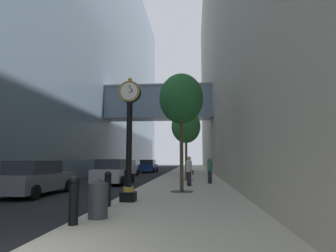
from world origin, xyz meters
The scene contains 17 objects.
ground_plane centered at (0.00, 27.00, 0.00)m, with size 110.00×110.00×0.00m, color black.
sidewalk_right centered at (2.61, 30.00, 0.07)m, with size 5.23×80.00×0.14m, color #ADA593.
building_block_left centered at (-11.49, 29.99, 16.96)m, with size 21.59×80.00×34.04m.
building_block_right centered at (9.73, 30.00, 17.32)m, with size 9.00×80.00×34.64m.
street_clock centered at (0.67, 6.49, 2.74)m, with size 0.84×0.55×4.74m.
bollard_nearest centered at (0.24, 2.53, 0.75)m, with size 0.24×0.24×1.16m.
bollard_second centered at (0.24, 5.29, 0.75)m, with size 0.24×0.24×1.16m.
bollard_third centered at (0.24, 8.06, 0.75)m, with size 0.24×0.24×1.16m.
street_tree_near centered at (2.53, 9.85, 4.68)m, with size 2.18×2.18×5.83m.
street_tree_mid_near centered at (2.53, 18.04, 4.21)m, with size 2.25×2.25×5.39m.
trash_bin centered at (0.57, 3.35, 0.68)m, with size 0.53×0.53×1.05m.
pedestrian_walking centered at (2.83, 13.02, 1.06)m, with size 0.47×0.37×1.73m.
pedestrian_by_clock centered at (4.14, 14.81, 1.04)m, with size 0.45×0.45×1.69m.
car_silver_near centered at (-2.38, 15.22, 0.82)m, with size 2.14×4.35×1.70m.
car_blue_mid centered at (-2.87, 33.39, 0.80)m, with size 2.15×4.38×1.63m.
car_grey_far centered at (-4.41, 8.99, 0.79)m, with size 1.98×4.68×1.63m.
car_white_trailing centered at (-3.78, 24.76, 0.80)m, with size 2.08×4.33×1.65m.
Camera 1 is at (3.14, -4.38, 1.71)m, focal length 31.01 mm.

